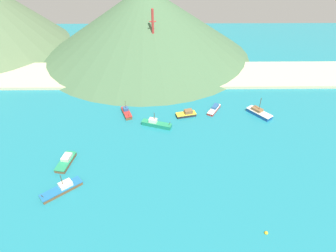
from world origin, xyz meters
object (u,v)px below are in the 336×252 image
Objects in this scene: fishing_boat_1 at (156,124)px; fishing_boat_3 at (187,114)px; fishing_boat_2 at (126,112)px; buoy_1 at (266,233)px; fishing_boat_0 at (62,189)px; fishing_boat_7 at (66,161)px; fishing_boat_4 at (259,113)px; fishing_boat_8 at (214,109)px; radio_tower at (153,42)px.

fishing_boat_3 is at bearing 30.27° from fishing_boat_1.
fishing_boat_2 reaches higher than buoy_1.
fishing_boat_3 is at bearing 107.34° from buoy_1.
fishing_boat_0 reaches higher than fishing_boat_1.
fishing_boat_3 is 42.45m from fishing_boat_7.
fishing_boat_4 reaches higher than buoy_1.
fishing_boat_2 reaches higher than fishing_boat_1.
fishing_boat_3 is 0.94× the size of fishing_boat_8.
fishing_boat_2 is 9.54× the size of buoy_1.
fishing_boat_2 is at bearing 59.94° from fishing_boat_7.
radio_tower reaches higher than buoy_1.
radio_tower reaches higher than fishing_boat_7.
fishing_boat_4 reaches higher than fishing_boat_7.
radio_tower reaches higher than fishing_boat_4.
radio_tower is at bearing 108.33° from buoy_1.
fishing_boat_2 reaches higher than fishing_boat_8.
buoy_1 is at bearing -24.95° from fishing_boat_7.
fishing_boat_1 is 1.32× the size of fishing_boat_2.
fishing_boat_0 reaches higher than fishing_boat_7.
fishing_boat_8 is at bearing 169.54° from fishing_boat_4.
radio_tower is (-12.12, 33.87, 13.02)m from fishing_boat_3.
fishing_boat_7 is 1.11× the size of fishing_boat_8.
fishing_boat_7 is 63.46m from radio_tower.
fishing_boat_3 is 0.84× the size of fishing_boat_7.
fishing_boat_4 reaches higher than fishing_boat_1.
fishing_boat_1 is at bearing -34.16° from fishing_boat_2.
buoy_1 is at bearing -58.52° from fishing_boat_1.
fishing_boat_8 is at bearing 30.91° from fishing_boat_7.
fishing_boat_4 reaches higher than fishing_boat_3.
radio_tower is (23.02, 57.67, 13.08)m from fishing_boat_7.
radio_tower is at bearing 138.05° from fishing_boat_4.
fishing_boat_1 is 42.01m from radio_tower.
fishing_boat_0 is 1.15× the size of fishing_boat_7.
fishing_boat_7 is at bearing -149.09° from fishing_boat_8.
buoy_1 is 0.03× the size of radio_tower.
fishing_boat_1 is 1.12× the size of fishing_boat_4.
fishing_boat_2 is 36.40m from radio_tower.
fishing_boat_0 is at bearing -134.36° from fishing_boat_3.
fishing_boat_8 is at bearing 4.12° from fishing_boat_2.
fishing_boat_8 is 9.66× the size of buoy_1.
buoy_1 is (35.46, -47.98, -0.66)m from fishing_boat_2.
radio_tower is (8.67, 32.87, 13.02)m from fishing_boat_2.
fishing_boat_3 reaches higher than fishing_boat_7.
fishing_boat_4 reaches higher than fishing_boat_0.
radio_tower reaches higher than fishing_boat_1.
fishing_boat_8 is (10.00, 3.22, -0.13)m from fishing_boat_3.
fishing_boat_4 is 15.33m from fishing_boat_8.
fishing_boat_8 is at bearing 40.73° from fishing_boat_0.
buoy_1 is (49.81, -23.17, -0.60)m from fishing_boat_7.
fishing_boat_0 is 0.98× the size of fishing_boat_1.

